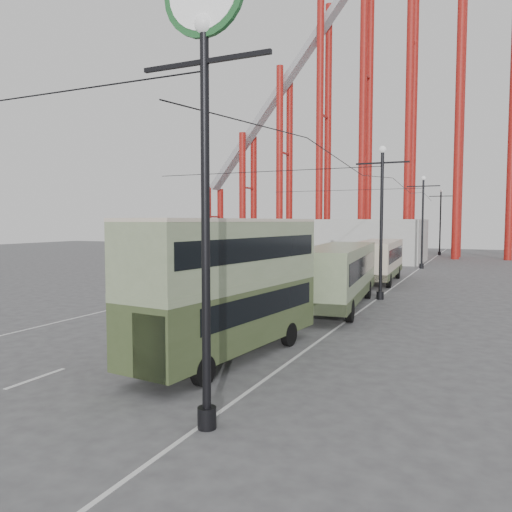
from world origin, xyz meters
The scene contains 12 objects.
ground centered at (0.00, 0.00, 0.00)m, with size 160.00×160.00×0.00m, color #474749.
road_markings centered at (-0.86, 19.70, 0.01)m, with size 12.52×120.00×0.01m.
lamp_post_near centered at (5.60, -3.00, 7.86)m, with size 3.20×0.44×10.80m.
lamp_post_mid centered at (5.60, 18.00, 4.68)m, with size 3.20×0.44×9.32m.
lamp_post_far centered at (5.60, 40.00, 4.68)m, with size 3.20×0.44×9.32m.
lamp_post_distant centered at (5.60, 62.00, 4.68)m, with size 3.20×0.44×9.32m.
roller_coaster centered at (-2.49, 56.89, 22.92)m, with size 52.95×5.00×55.48m.
fairground_shed centered at (-6.00, 47.00, 2.50)m, with size 22.00×10.00×5.00m, color #AEAFA9.
double_decker_bus centered at (3.31, 2.52, 2.73)m, with size 3.27×9.29×4.88m.
single_decker_green centered at (3.98, 14.28, 1.93)m, with size 3.97×12.28×3.41m.
single_decker_cream centered at (3.79, 26.95, 1.83)m, with size 3.20×10.58×3.25m.
pedestrian centered at (2.83, 8.14, 0.82)m, with size 0.60×0.39×1.64m, color black.
Camera 1 is at (11.32, -12.74, 4.79)m, focal length 35.00 mm.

